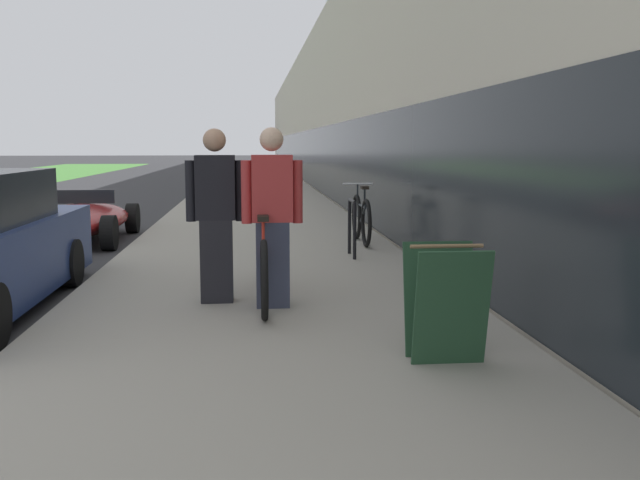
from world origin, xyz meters
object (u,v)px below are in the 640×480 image
(tandem_bicycle, at_px, (263,262))
(vintage_roadster_curbside, at_px, (76,220))
(bike_rack_hoop, at_px, (352,222))
(person_rider, at_px, (272,218))
(person_bystander, at_px, (216,216))
(cruiser_bike_nearest, at_px, (361,219))
(sandwich_board_sign, at_px, (445,302))

(tandem_bicycle, relative_size, vintage_roadster_curbside, 0.61)
(vintage_roadster_curbside, bearing_deg, bike_rack_hoop, -33.26)
(person_rider, height_order, bike_rack_hoop, person_rider)
(person_rider, relative_size, person_bystander, 1.00)
(cruiser_bike_nearest, bearing_deg, tandem_bicycle, -111.90)
(cruiser_bike_nearest, distance_m, sandwich_board_sign, 6.55)
(sandwich_board_sign, bearing_deg, tandem_bicycle, 120.81)
(tandem_bicycle, xyz_separation_m, sandwich_board_sign, (1.35, -2.27, 0.04))
(person_rider, bearing_deg, cruiser_bike_nearest, 70.53)
(person_rider, bearing_deg, bike_rack_hoop, 68.17)
(person_bystander, bearing_deg, cruiser_bike_nearest, 62.96)
(bike_rack_hoop, bearing_deg, tandem_bicycle, -115.59)
(person_rider, height_order, person_bystander, person_rider)
(cruiser_bike_nearest, bearing_deg, vintage_roadster_curbside, 162.06)
(person_bystander, xyz_separation_m, sandwich_board_sign, (1.83, -2.24, -0.46))
(person_rider, height_order, sandwich_board_sign, person_rider)
(tandem_bicycle, bearing_deg, vintage_roadster_curbside, 119.37)
(person_rider, bearing_deg, tandem_bicycle, 107.17)
(tandem_bicycle, height_order, bike_rack_hoop, tandem_bicycle)
(tandem_bicycle, distance_m, bike_rack_hoop, 3.15)
(bike_rack_hoop, relative_size, cruiser_bike_nearest, 0.46)
(tandem_bicycle, xyz_separation_m, person_bystander, (-0.48, -0.03, 0.50))
(person_rider, relative_size, bike_rack_hoop, 2.14)
(person_bystander, distance_m, bike_rack_hoop, 3.43)
(sandwich_board_sign, distance_m, vintage_roadster_curbside, 9.42)
(tandem_bicycle, height_order, sandwich_board_sign, tandem_bicycle)
(tandem_bicycle, relative_size, cruiser_bike_nearest, 1.40)
(person_rider, bearing_deg, vintage_roadster_curbside, 118.81)
(sandwich_board_sign, xyz_separation_m, vintage_roadster_curbside, (-4.68, 8.18, -0.19))
(bike_rack_hoop, relative_size, vintage_roadster_curbside, 0.20)
(tandem_bicycle, xyz_separation_m, person_rider, (0.10, -0.31, 0.50))
(person_rider, bearing_deg, sandwich_board_sign, -57.29)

